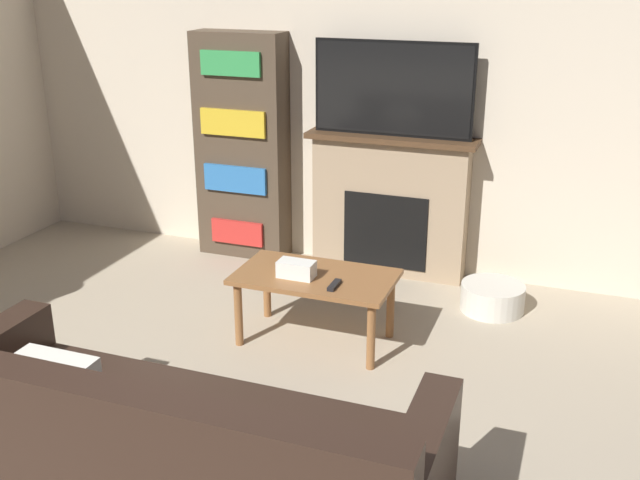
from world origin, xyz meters
name	(u,v)px	position (x,y,z in m)	size (l,w,h in m)	color
wall_back	(380,89)	(0.00, 3.85, 1.35)	(6.96, 0.06, 2.70)	beige
fireplace	(390,205)	(0.14, 3.71, 0.53)	(1.24, 0.28, 1.05)	tan
tv	(393,89)	(0.14, 3.69, 1.38)	(1.15, 0.03, 0.66)	black
couch	(170,461)	(0.00, 0.79, 0.27)	(2.21, 0.87, 0.80)	black
coffee_table	(315,284)	(0.01, 2.47, 0.38)	(0.96, 0.54, 0.44)	brown
tissue_box	(296,269)	(-0.08, 2.40, 0.49)	(0.22, 0.12, 0.10)	white
remote_control	(334,285)	(0.18, 2.34, 0.46)	(0.04, 0.15, 0.02)	black
bookshelf	(242,147)	(-1.05, 3.69, 0.87)	(0.70, 0.29, 1.74)	#4C3D2D
storage_basket	(492,297)	(0.98, 3.29, 0.09)	(0.43, 0.43, 0.18)	silver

